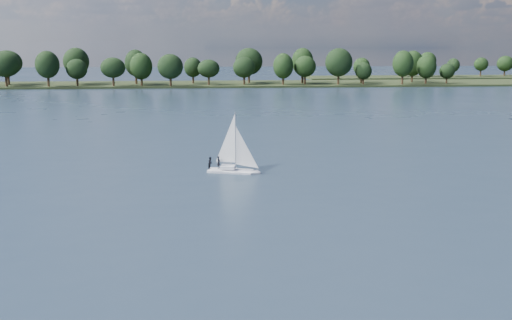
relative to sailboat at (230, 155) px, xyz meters
The scene contains 5 objects.
ground 60.62m from the sailboat, 91.07° to the left, with size 700.00×700.00×0.00m, color #233342.
far_shore 172.58m from the sailboat, 90.38° to the left, with size 660.00×40.00×1.50m, color black.
far_shore_back 271.83m from the sailboat, 54.24° to the left, with size 220.00×30.00×1.40m, color black.
sailboat is the anchor object (origin of this frame).
treeline 169.10m from the sailboat, 91.96° to the left, with size 563.27×73.66×18.06m.
Camera 1 is at (-1.96, -30.10, 15.33)m, focal length 40.00 mm.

